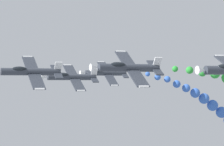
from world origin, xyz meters
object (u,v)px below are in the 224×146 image
airplane_lead (30,72)px  airplane_right_inner (71,77)px  airplane_right_outer (105,73)px  airplane_left_inner (128,68)px

airplane_lead → airplane_right_inner: (12.22, -10.33, -0.69)m
airplane_lead → airplane_right_outer: (23.47, -21.34, 0.27)m
airplane_lead → airplane_right_outer: bearing=-42.3°
airplane_right_inner → airplane_right_outer: airplane_right_outer is taller
airplane_lead → airplane_right_inner: size_ratio=1.00×
airplane_lead → airplane_right_inner: bearing=-40.2°
airplane_left_inner → airplane_lead: bearing=46.2°
airplane_left_inner → airplane_right_outer: (34.34, -10.02, -0.18)m
airplane_lead → airplane_right_outer: airplane_right_outer is taller
airplane_lead → airplane_left_inner: size_ratio=1.00×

